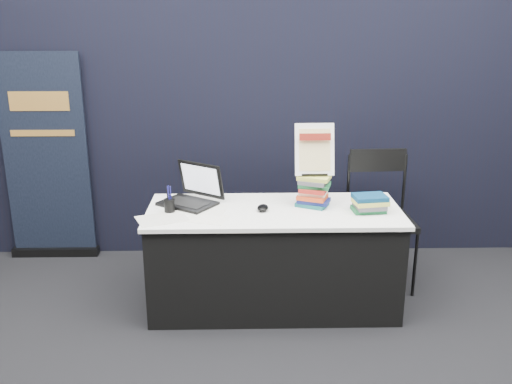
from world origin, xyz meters
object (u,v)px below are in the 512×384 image
(pullup_banner, at_px, (47,170))
(stacking_chair, at_px, (380,213))
(book_stack_tall, at_px, (314,191))
(info_sign, at_px, (315,150))
(laptop, at_px, (188,194))
(display_table, at_px, (274,258))
(book_stack_short, at_px, (370,204))

(pullup_banner, height_order, stacking_chair, pullup_banner)
(book_stack_tall, height_order, info_sign, info_sign)
(laptop, bearing_deg, display_table, 19.97)
(laptop, height_order, stacking_chair, stacking_chair)
(display_table, height_order, book_stack_tall, book_stack_tall)
(laptop, distance_m, stacking_chair, 1.51)
(laptop, relative_size, book_stack_short, 2.16)
(laptop, height_order, info_sign, info_sign)
(laptop, relative_size, book_stack_tall, 1.97)
(laptop, distance_m, info_sign, 0.97)
(laptop, bearing_deg, info_sign, 30.82)
(book_stack_short, xyz_separation_m, stacking_chair, (0.19, 0.44, -0.23))
(laptop, xyz_separation_m, pullup_banner, (-1.28, 0.79, -0.03))
(laptop, xyz_separation_m, book_stack_tall, (0.91, -0.08, 0.04))
(laptop, height_order, book_stack_short, laptop)
(info_sign, bearing_deg, pullup_banner, 157.70)
(display_table, distance_m, pullup_banner, 2.16)
(book_stack_tall, xyz_separation_m, pullup_banner, (-2.19, 0.87, -0.07))
(display_table, xyz_separation_m, book_stack_short, (0.66, -0.07, 0.43))
(laptop, height_order, pullup_banner, pullup_banner)
(pullup_banner, bearing_deg, info_sign, -20.93)
(book_stack_short, height_order, stacking_chair, stacking_chair)
(laptop, height_order, book_stack_tall, laptop)
(book_stack_short, height_order, info_sign, info_sign)
(book_stack_short, relative_size, pullup_banner, 0.13)
(book_stack_tall, bearing_deg, info_sign, 90.00)
(display_table, distance_m, book_stack_short, 0.80)
(pullup_banner, bearing_deg, book_stack_short, -21.44)
(book_stack_tall, relative_size, pullup_banner, 0.14)
(info_sign, bearing_deg, book_stack_tall, -91.23)
(display_table, xyz_separation_m, book_stack_tall, (0.29, 0.07, 0.49))
(book_stack_short, xyz_separation_m, info_sign, (-0.38, 0.17, 0.34))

